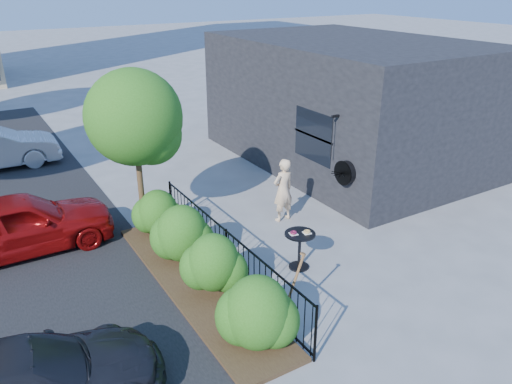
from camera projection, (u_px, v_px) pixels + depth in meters
ground at (286, 256)px, 11.25m from camera, size 120.00×120.00×0.00m
shop_building at (347, 101)px, 16.61m from camera, size 6.22×9.00×4.00m
fence at (227, 252)px, 10.31m from camera, size 0.05×6.05×1.10m
planting_bed at (197, 283)px, 10.18m from camera, size 1.30×6.00×0.08m
shrubs at (198, 252)px, 10.04m from camera, size 1.10×5.60×1.24m
patio_tree at (138, 123)px, 11.25m from camera, size 2.20×2.20×3.94m
cafe_table at (300, 244)px, 10.60m from camera, size 0.66×0.66×0.89m
woman at (283, 190)px, 12.64m from camera, size 0.65×0.46×1.66m
shovel at (291, 293)px, 8.86m from camera, size 0.49×0.18×1.42m
car_red at (19, 224)px, 11.19m from camera, size 4.09×1.65×1.39m
car_darkgrey at (23, 384)px, 6.94m from camera, size 4.07×1.97×1.14m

